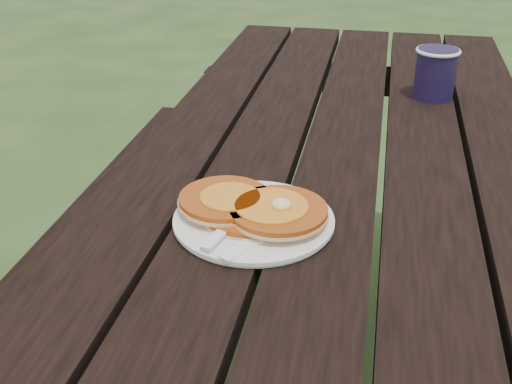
% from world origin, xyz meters
% --- Properties ---
extents(picnic_table, '(1.36, 1.80, 0.75)m').
position_xyz_m(picnic_table, '(0.00, 0.00, 0.37)').
color(picnic_table, black).
rests_on(picnic_table, ground).
extents(plate, '(0.28, 0.28, 0.01)m').
position_xyz_m(plate, '(-0.11, -0.31, 0.76)').
color(plate, white).
rests_on(plate, picnic_table).
extents(pancake_stack, '(0.23, 0.16, 0.04)m').
position_xyz_m(pancake_stack, '(-0.11, -0.30, 0.77)').
color(pancake_stack, '#B54E14').
rests_on(pancake_stack, plate).
extents(knife, '(0.11, 0.17, 0.00)m').
position_xyz_m(knife, '(-0.08, -0.35, 0.76)').
color(knife, white).
rests_on(knife, plate).
extents(fork, '(0.07, 0.16, 0.01)m').
position_xyz_m(fork, '(-0.14, -0.36, 0.77)').
color(fork, white).
rests_on(fork, plate).
extents(coffee_cup, '(0.10, 0.10, 0.11)m').
position_xyz_m(coffee_cup, '(0.18, 0.32, 0.81)').
color(coffee_cup, black).
rests_on(coffee_cup, picnic_table).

